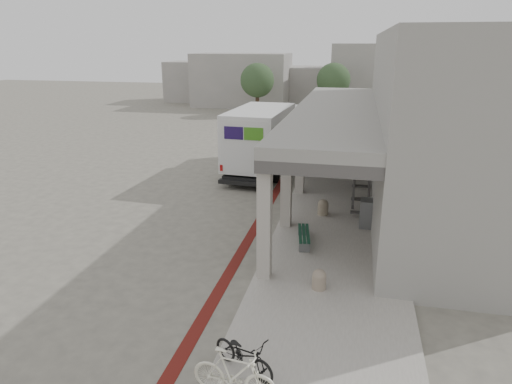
% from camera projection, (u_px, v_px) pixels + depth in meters
% --- Properties ---
extents(ground, '(120.00, 120.00, 0.00)m').
position_uv_depth(ground, '(228.00, 228.00, 16.99)').
color(ground, '#645F56').
rests_on(ground, ground).
extents(bike_lane_stripe, '(0.35, 40.00, 0.01)m').
position_uv_depth(bike_lane_stripe, '(265.00, 212.00, 18.64)').
color(bike_lane_stripe, '#5A1612').
rests_on(bike_lane_stripe, ground).
extents(sidewalk, '(4.40, 28.00, 0.12)m').
position_uv_depth(sidewalk, '(336.00, 236.00, 16.15)').
color(sidewalk, gray).
rests_on(sidewalk, ground).
extents(transit_building, '(7.60, 17.00, 7.00)m').
position_uv_depth(transit_building, '(416.00, 124.00, 18.70)').
color(transit_building, gray).
rests_on(transit_building, ground).
extents(distant_backdrop, '(28.00, 10.00, 6.50)m').
position_uv_depth(distant_backdrop, '(292.00, 80.00, 50.02)').
color(distant_backdrop, gray).
rests_on(distant_backdrop, ground).
extents(tree_left, '(3.20, 3.20, 4.80)m').
position_uv_depth(tree_left, '(257.00, 80.00, 43.01)').
color(tree_left, '#38281C').
rests_on(tree_left, ground).
extents(tree_mid, '(3.20, 3.20, 4.80)m').
position_uv_depth(tree_mid, '(333.00, 80.00, 43.42)').
color(tree_mid, '#38281C').
rests_on(tree_mid, ground).
extents(tree_right, '(3.20, 3.20, 4.80)m').
position_uv_depth(tree_right, '(423.00, 82.00, 40.85)').
color(tree_right, '#38281C').
rests_on(tree_right, ground).
extents(fedex_truck, '(2.95, 8.15, 3.42)m').
position_uv_depth(fedex_truck, '(265.00, 137.00, 24.23)').
color(fedex_truck, black).
rests_on(fedex_truck, ground).
extents(bench, '(0.60, 1.68, 0.39)m').
position_uv_depth(bench, '(304.00, 236.00, 15.34)').
color(bench, slate).
rests_on(bench, sidewalk).
extents(bollard_near, '(0.39, 0.39, 0.58)m').
position_uv_depth(bollard_near, '(319.00, 279.00, 12.50)').
color(bollard_near, gray).
rests_on(bollard_near, sidewalk).
extents(bollard_far, '(0.42, 0.42, 0.62)m').
position_uv_depth(bollard_far, '(323.00, 207.00, 17.91)').
color(bollard_far, gray).
rests_on(bollard_far, sidewalk).
extents(utility_cabinet, '(0.47, 0.63, 1.04)m').
position_uv_depth(utility_cabinet, '(366.00, 213.00, 16.67)').
color(utility_cabinet, slate).
rests_on(utility_cabinet, sidewalk).
extents(bicycle_black, '(1.63, 1.22, 0.82)m').
position_uv_depth(bicycle_black, '(244.00, 354.00, 9.30)').
color(bicycle_black, black).
rests_on(bicycle_black, sidewalk).
extents(bicycle_cream, '(1.75, 0.68, 1.03)m').
position_uv_depth(bicycle_cream, '(234.00, 374.00, 8.58)').
color(bicycle_cream, silver).
rests_on(bicycle_cream, sidewalk).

